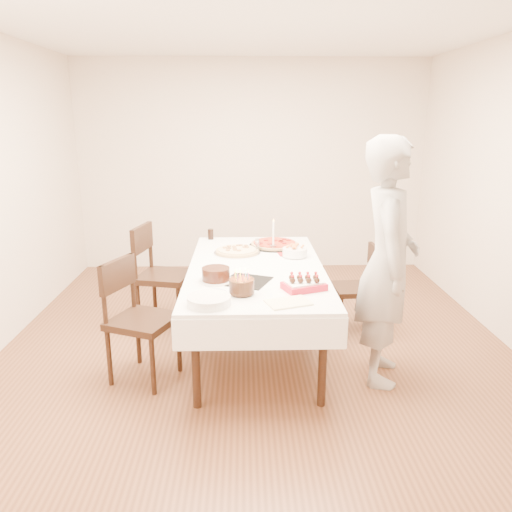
{
  "coord_description": "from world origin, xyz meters",
  "views": [
    {
      "loc": [
        -0.11,
        -4.08,
        1.98
      ],
      "look_at": [
        -0.01,
        -0.01,
        0.84
      ],
      "focal_mm": 35.0,
      "sensor_mm": 36.0,
      "label": 1
    }
  ],
  "objects_px": {
    "birthday_cake": "(242,282)",
    "pizza_pepperoni": "(274,244)",
    "chair_left_savory": "(165,276)",
    "strawberry_box": "(304,285)",
    "chair_right_savory": "(355,289)",
    "chair_left_dessert": "(143,321)",
    "taper_candle": "(273,235)",
    "layer_cake": "(216,275)",
    "pasta_bowl": "(295,252)",
    "pizza_white": "(237,251)",
    "cola_glass": "(211,234)",
    "person": "(388,263)",
    "dining_table": "(256,308)"
  },
  "relations": [
    {
      "from": "taper_candle",
      "to": "birthday_cake",
      "type": "relative_size",
      "value": 1.74
    },
    {
      "from": "birthday_cake",
      "to": "pasta_bowl",
      "type": "bearing_deg",
      "value": 64.0
    },
    {
      "from": "pizza_white",
      "to": "birthday_cake",
      "type": "relative_size",
      "value": 2.42
    },
    {
      "from": "cola_glass",
      "to": "layer_cake",
      "type": "bearing_deg",
      "value": -84.76
    },
    {
      "from": "strawberry_box",
      "to": "chair_left_dessert",
      "type": "bearing_deg",
      "value": 176.42
    },
    {
      "from": "dining_table",
      "to": "chair_left_dessert",
      "type": "height_order",
      "value": "chair_left_dessert"
    },
    {
      "from": "person",
      "to": "pizza_white",
      "type": "relative_size",
      "value": 4.26
    },
    {
      "from": "dining_table",
      "to": "chair_left_dessert",
      "type": "distance_m",
      "value": 1.02
    },
    {
      "from": "dining_table",
      "to": "layer_cake",
      "type": "height_order",
      "value": "layer_cake"
    },
    {
      "from": "chair_right_savory",
      "to": "chair_left_dessert",
      "type": "relative_size",
      "value": 0.88
    },
    {
      "from": "cola_glass",
      "to": "pizza_pepperoni",
      "type": "bearing_deg",
      "value": -25.24
    },
    {
      "from": "birthday_cake",
      "to": "pizza_pepperoni",
      "type": "bearing_deg",
      "value": 76.97
    },
    {
      "from": "chair_left_dessert",
      "to": "pasta_bowl",
      "type": "height_order",
      "value": "chair_left_dessert"
    },
    {
      "from": "chair_right_savory",
      "to": "layer_cake",
      "type": "height_order",
      "value": "layer_cake"
    },
    {
      "from": "layer_cake",
      "to": "dining_table",
      "type": "bearing_deg",
      "value": 50.52
    },
    {
      "from": "chair_left_savory",
      "to": "birthday_cake",
      "type": "xyz_separation_m",
      "value": [
        0.74,
        -1.2,
        0.34
      ]
    },
    {
      "from": "dining_table",
      "to": "birthday_cake",
      "type": "xyz_separation_m",
      "value": [
        -0.12,
        -0.68,
        0.47
      ]
    },
    {
      "from": "person",
      "to": "pizza_white",
      "type": "height_order",
      "value": "person"
    },
    {
      "from": "strawberry_box",
      "to": "chair_right_savory",
      "type": "bearing_deg",
      "value": 57.19
    },
    {
      "from": "chair_left_dessert",
      "to": "birthday_cake",
      "type": "height_order",
      "value": "chair_left_dessert"
    },
    {
      "from": "person",
      "to": "birthday_cake",
      "type": "distance_m",
      "value": 1.1
    },
    {
      "from": "pasta_bowl",
      "to": "taper_candle",
      "type": "distance_m",
      "value": 0.3
    },
    {
      "from": "chair_left_savory",
      "to": "pizza_pepperoni",
      "type": "distance_m",
      "value": 1.11
    },
    {
      "from": "pasta_bowl",
      "to": "layer_cake",
      "type": "relative_size",
      "value": 0.82
    },
    {
      "from": "person",
      "to": "cola_glass",
      "type": "height_order",
      "value": "person"
    },
    {
      "from": "chair_left_dessert",
      "to": "person",
      "type": "xyz_separation_m",
      "value": [
        1.85,
        -0.01,
        0.45
      ]
    },
    {
      "from": "dining_table",
      "to": "strawberry_box",
      "type": "distance_m",
      "value": 0.8
    },
    {
      "from": "cola_glass",
      "to": "layer_cake",
      "type": "height_order",
      "value": "layer_cake"
    },
    {
      "from": "chair_left_savory",
      "to": "taper_candle",
      "type": "bearing_deg",
      "value": -168.12
    },
    {
      "from": "layer_cake",
      "to": "cola_glass",
      "type": "bearing_deg",
      "value": 95.24
    },
    {
      "from": "person",
      "to": "chair_left_savory",
      "type": "bearing_deg",
      "value": 72.85
    },
    {
      "from": "chair_right_savory",
      "to": "pizza_pepperoni",
      "type": "bearing_deg",
      "value": 151.21
    },
    {
      "from": "chair_left_savory",
      "to": "strawberry_box",
      "type": "relative_size",
      "value": 3.37
    },
    {
      "from": "chair_left_savory",
      "to": "person",
      "type": "bearing_deg",
      "value": 162.73
    },
    {
      "from": "dining_table",
      "to": "chair_left_dessert",
      "type": "bearing_deg",
      "value": -149.39
    },
    {
      "from": "person",
      "to": "layer_cake",
      "type": "xyz_separation_m",
      "value": [
        -1.29,
        0.13,
        -0.13
      ]
    },
    {
      "from": "birthday_cake",
      "to": "chair_right_savory",
      "type": "bearing_deg",
      "value": 43.96
    },
    {
      "from": "chair_left_dessert",
      "to": "pizza_pepperoni",
      "type": "xyz_separation_m",
      "value": [
        1.07,
        1.2,
        0.29
      ]
    },
    {
      "from": "dining_table",
      "to": "layer_cake",
      "type": "xyz_separation_m",
      "value": [
        -0.32,
        -0.39,
        0.43
      ]
    },
    {
      "from": "dining_table",
      "to": "pizza_pepperoni",
      "type": "xyz_separation_m",
      "value": [
        0.2,
        0.68,
        0.4
      ]
    },
    {
      "from": "chair_right_savory",
      "to": "person",
      "type": "xyz_separation_m",
      "value": [
        0.03,
        -0.86,
        0.51
      ]
    },
    {
      "from": "chair_right_savory",
      "to": "cola_glass",
      "type": "height_order",
      "value": "cola_glass"
    },
    {
      "from": "taper_candle",
      "to": "strawberry_box",
      "type": "bearing_deg",
      "value": -81.59
    },
    {
      "from": "chair_left_savory",
      "to": "pizza_white",
      "type": "height_order",
      "value": "chair_left_savory"
    },
    {
      "from": "pizza_pepperoni",
      "to": "dining_table",
      "type": "bearing_deg",
      "value": -106.08
    },
    {
      "from": "person",
      "to": "pizza_pepperoni",
      "type": "relative_size",
      "value": 3.76
    },
    {
      "from": "person",
      "to": "cola_glass",
      "type": "distance_m",
      "value": 2.08
    },
    {
      "from": "pizza_pepperoni",
      "to": "cola_glass",
      "type": "distance_m",
      "value": 0.71
    },
    {
      "from": "dining_table",
      "to": "taper_candle",
      "type": "distance_m",
      "value": 0.76
    },
    {
      "from": "pizza_white",
      "to": "cola_glass",
      "type": "bearing_deg",
      "value": 116.51
    }
  ]
}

